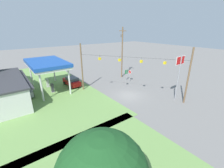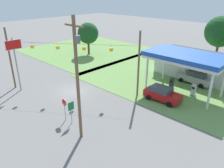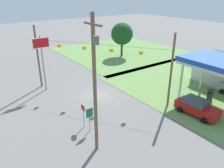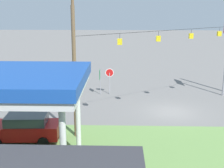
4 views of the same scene
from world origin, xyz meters
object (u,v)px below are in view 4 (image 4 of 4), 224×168
fuel_pump_near (19,162)px  car_at_pumps_front (24,128)px  utility_pole_main (73,29)px  stop_sign_roadside (110,76)px  route_sign (100,77)px

fuel_pump_near → car_at_pumps_front: bearing=-76.5°
car_at_pumps_front → utility_pole_main: 12.78m
fuel_pump_near → utility_pole_main: 16.53m
car_at_pumps_front → stop_sign_roadside: bearing=-117.9°
car_at_pumps_front → utility_pole_main: (-1.48, -11.58, 5.21)m
car_at_pumps_front → stop_sign_roadside: 12.01m
car_at_pumps_front → route_sign: (-4.06, -10.74, 0.78)m
route_sign → utility_pole_main: size_ratio=0.22×
stop_sign_roadside → utility_pole_main: utility_pole_main is taller
fuel_pump_near → stop_sign_roadside: (-3.99, -14.95, 1.06)m
car_at_pumps_front → route_sign: route_sign is taller
route_sign → stop_sign_roadside: bearing=-169.7°
fuel_pump_near → route_sign: bearing=-101.8°
car_at_pumps_front → stop_sign_roadside: size_ratio=1.85×
fuel_pump_near → utility_pole_main: (-0.51, -15.62, 5.39)m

